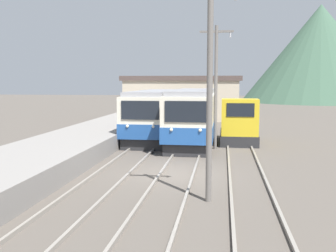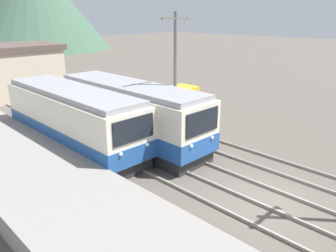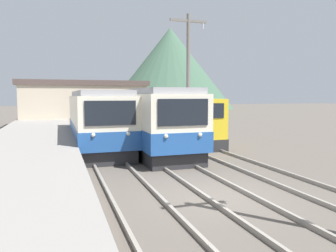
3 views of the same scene
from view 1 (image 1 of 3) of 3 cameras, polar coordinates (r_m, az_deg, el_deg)
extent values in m
plane|color=#564F47|center=(17.55, 0.75, -6.97)|extent=(200.00, 200.00, 0.00)
cube|color=gray|center=(19.24, -18.11, -4.61)|extent=(4.50, 54.00, 0.98)
cube|color=gray|center=(18.24, -9.72, -6.32)|extent=(0.10, 60.00, 0.14)
cube|color=gray|center=(17.86, -5.28, -6.53)|extent=(0.10, 60.00, 0.14)
cube|color=gray|center=(17.60, -0.94, -6.69)|extent=(0.10, 60.00, 0.14)
cube|color=gray|center=(17.44, 3.77, -6.83)|extent=(0.10, 60.00, 0.14)
cube|color=gray|center=(17.40, 8.94, -6.93)|extent=(0.10, 60.00, 0.14)
cube|color=gray|center=(17.49, 13.69, -6.97)|extent=(0.10, 60.00, 0.14)
cube|color=#28282B|center=(28.15, -1.78, -1.15)|extent=(2.58, 10.09, 0.70)
cube|color=silver|center=(27.98, -1.79, 2.07)|extent=(2.80, 10.51, 2.47)
cube|color=#235199|center=(28.05, -1.79, 0.46)|extent=(2.84, 10.55, 0.89)
cube|color=black|center=(22.77, -4.06, 2.30)|extent=(2.24, 0.06, 1.09)
sphere|color=silver|center=(23.02, -5.93, -0.02)|extent=(0.18, 0.18, 0.18)
sphere|color=silver|center=(22.70, -2.15, -0.08)|extent=(0.18, 0.18, 0.18)
cube|color=#939399|center=(27.91, -1.80, 4.89)|extent=(2.46, 10.09, 0.28)
cube|color=#28282B|center=(26.35, 3.68, -1.68)|extent=(2.58, 10.28, 0.70)
cube|color=silver|center=(26.17, 3.71, 1.86)|extent=(2.80, 10.71, 2.56)
cube|color=#235199|center=(26.24, 3.69, 0.07)|extent=(2.84, 10.75, 0.92)
cube|color=black|center=(20.77, 2.60, 2.09)|extent=(2.24, 0.06, 1.13)
sphere|color=silver|center=(20.95, 0.48, -0.55)|extent=(0.18, 0.18, 0.18)
sphere|color=silver|center=(20.80, 4.69, -0.62)|extent=(0.18, 0.18, 0.18)
cube|color=#939399|center=(26.09, 3.73, 4.97)|extent=(2.46, 10.28, 0.28)
cube|color=#28282B|center=(26.83, 10.17, -1.63)|extent=(2.40, 4.55, 0.70)
cube|color=gold|center=(25.12, 10.37, 1.27)|extent=(2.28, 1.46, 2.30)
cube|color=black|center=(24.34, 10.47, 2.30)|extent=(1.68, 0.04, 0.83)
cube|color=gold|center=(27.43, 10.16, 0.76)|extent=(1.92, 3.00, 1.40)
cylinder|color=black|center=(27.35, 10.20, 2.74)|extent=(0.16, 0.16, 0.50)
cylinder|color=slate|center=(13.13, 6.05, 4.72)|extent=(0.20, 0.20, 7.37)
cylinder|color=slate|center=(23.83, 6.95, 5.47)|extent=(0.20, 0.20, 7.37)
cube|color=slate|center=(24.01, 7.06, 13.45)|extent=(2.00, 0.12, 0.12)
cylinder|color=#B2B2B7|center=(23.99, 9.02, 12.95)|extent=(0.10, 0.10, 0.30)
cube|color=beige|center=(43.21, 2.13, 3.81)|extent=(12.00, 6.00, 4.17)
cube|color=#51423D|center=(43.16, 2.14, 6.91)|extent=(12.60, 6.30, 0.50)
cone|color=#3D5B47|center=(86.88, 21.12, 9.80)|extent=(31.09, 31.09, 19.59)
camera|label=2|loc=(17.86, -41.71, 14.88)|focal=35.00mm
camera|label=3|loc=(10.48, -33.24, 0.60)|focal=35.00mm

